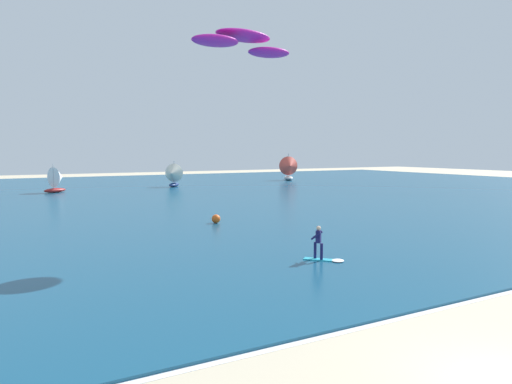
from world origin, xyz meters
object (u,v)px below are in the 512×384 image
(kite, at_px, (243,43))
(sailboat_trailing, at_px, (58,179))
(sailboat_leading, at_px, (173,175))
(sailboat_outermost, at_px, (289,168))
(kitesurfer, at_px, (322,248))
(marker_buoy, at_px, (216,219))

(kite, xyz_separation_m, sailboat_trailing, (-5.17, 41.21, -9.49))
(sailboat_leading, height_order, sailboat_outermost, sailboat_outermost)
(kitesurfer, xyz_separation_m, sailboat_trailing, (-6.77, 46.35, 1.06))
(marker_buoy, bearing_deg, kitesurfer, -91.34)
(kitesurfer, relative_size, kite, 0.26)
(kite, relative_size, marker_buoy, 10.89)
(kite, bearing_deg, kitesurfer, -72.73)
(kite, bearing_deg, sailboat_leading, 76.02)
(kite, xyz_separation_m, sailboat_outermost, (34.07, 47.45, -8.96))
(kitesurfer, bearing_deg, sailboat_leading, 79.31)
(sailboat_leading, xyz_separation_m, sailboat_outermost, (23.47, 4.88, 0.44))
(sailboat_leading, xyz_separation_m, marker_buoy, (-8.70, -34.54, -1.43))
(kitesurfer, relative_size, sailboat_outermost, 0.38)
(sailboat_leading, xyz_separation_m, sailboat_trailing, (-15.77, -1.37, -0.09))
(sailboat_outermost, xyz_separation_m, marker_buoy, (-32.17, -39.41, -1.87))
(sailboat_outermost, bearing_deg, marker_buoy, -129.22)
(sailboat_outermost, height_order, marker_buoy, sailboat_outermost)
(sailboat_trailing, xyz_separation_m, marker_buoy, (7.08, -33.17, -1.34))
(kitesurfer, distance_m, kite, 11.84)
(sailboat_leading, distance_m, sailboat_outermost, 23.98)
(kite, bearing_deg, sailboat_trailing, 97.15)
(sailboat_outermost, bearing_deg, sailboat_trailing, -170.96)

